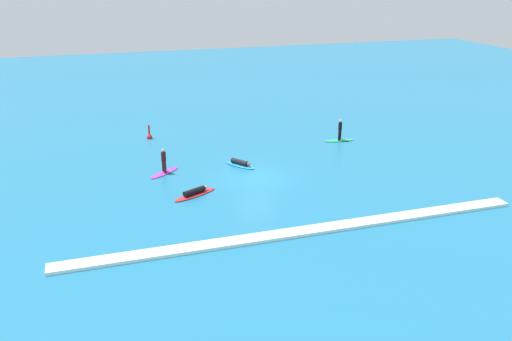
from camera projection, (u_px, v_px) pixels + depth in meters
name	position (u px, v px, depth m)	size (l,w,h in m)	color
ground_plane	(256.00, 177.00, 35.48)	(120.00, 120.00, 0.00)	#1E6B93
surfer_on_purple_board	(164.00, 167.00, 36.07)	(2.49, 2.24, 1.75)	purple
surfer_on_blue_board	(240.00, 164.00, 37.50)	(2.07, 2.46, 0.46)	#1E8CD1
surfer_on_green_board	(340.00, 135.00, 42.87)	(2.54, 0.93, 1.77)	#23B266
surfer_on_red_board	(195.00, 193.00, 32.64)	(3.05, 1.98, 0.46)	red
marker_buoy	(149.00, 136.00, 43.50)	(0.45, 0.45, 1.26)	red
wave_crest	(303.00, 232.00, 28.01)	(25.56, 0.90, 0.18)	white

